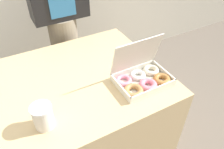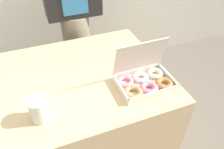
# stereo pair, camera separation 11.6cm
# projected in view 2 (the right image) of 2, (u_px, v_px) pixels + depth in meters

# --- Properties ---
(ground_plane) EXTENTS (14.00, 14.00, 0.00)m
(ground_plane) POSITION_uv_depth(u_px,v_px,m) (83.00, 146.00, 1.82)
(ground_plane) COLOR #665B51
(table) EXTENTS (1.15, 0.89, 0.75)m
(table) POSITION_uv_depth(u_px,v_px,m) (79.00, 117.00, 1.58)
(table) COLOR tan
(table) RESTS_ON ground_plane
(donut_box) EXTENTS (0.35, 0.25, 0.26)m
(donut_box) POSITION_uv_depth(u_px,v_px,m) (145.00, 80.00, 1.26)
(donut_box) COLOR white
(donut_box) RESTS_ON table
(coffee_cup) EXTENTS (0.10, 0.10, 0.13)m
(coffee_cup) POSITION_uv_depth(u_px,v_px,m) (40.00, 109.00, 1.06)
(coffee_cup) COLOR silver
(coffee_cup) RESTS_ON table
(person_customer) EXTENTS (0.43, 0.24, 1.62)m
(person_customer) POSITION_uv_depth(u_px,v_px,m) (74.00, 14.00, 1.77)
(person_customer) COLOR gray
(person_customer) RESTS_ON ground_plane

